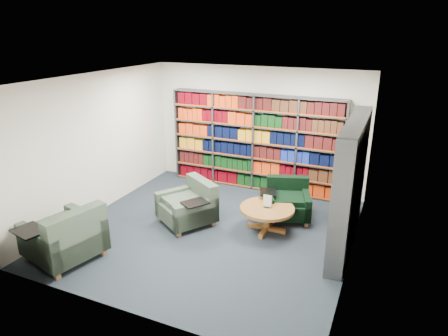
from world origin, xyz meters
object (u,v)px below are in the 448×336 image
at_px(chair_teal_left, 191,206).
at_px(coffee_table, 267,212).
at_px(chair_green_right, 288,202).
at_px(chair_teal_front, 67,239).

relative_size(chair_teal_left, coffee_table, 1.25).
relative_size(chair_teal_left, chair_green_right, 1.14).
distance_m(chair_teal_front, coffee_table, 3.48).
relative_size(chair_green_right, chair_teal_front, 0.83).
xyz_separation_m(chair_teal_front, coffee_table, (2.65, 2.25, -0.00)).
bearing_deg(chair_green_right, chair_teal_left, -148.24).
bearing_deg(coffee_table, chair_teal_front, -139.71).
distance_m(chair_teal_left, chair_green_right, 1.94).
height_order(chair_green_right, chair_teal_front, chair_teal_front).
relative_size(chair_teal_left, chair_teal_front, 0.94).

